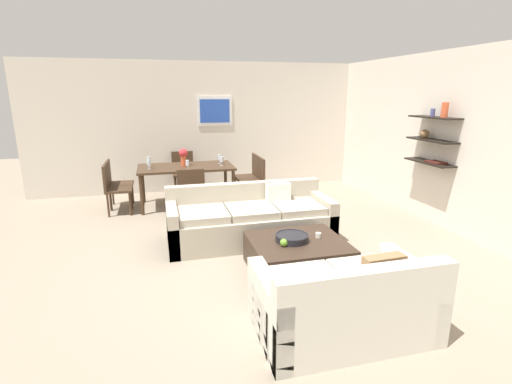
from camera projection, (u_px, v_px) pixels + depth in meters
The scene contains 23 objects.
ground_plane at pixel (261, 248), 5.22m from camera, with size 18.00×18.00×0.00m, color gray.
back_wall_unit at pixel (232, 127), 8.26m from camera, with size 8.40×0.09×2.70m.
right_wall_shelf_unit at pixel (432, 138), 6.17m from camera, with size 0.34×8.20×2.70m.
sofa_beige at pixel (250, 221), 5.45m from camera, with size 2.32×0.90×0.78m.
loveseat_white at pixel (345, 303), 3.32m from camera, with size 1.51×0.90×0.78m.
coffee_table at pixel (297, 256), 4.53m from camera, with size 1.10×0.98×0.38m.
decorative_bowl at pixel (292, 237), 4.47m from camera, with size 0.39×0.39×0.08m.
candle_jar at pixel (318, 235), 4.57m from camera, with size 0.07×0.07×0.06m, color silver.
apple_on_coffee_table at pixel (284, 243), 4.31m from camera, with size 0.09×0.09×0.09m, color #669E2D.
dining_table at pixel (186, 170), 7.06m from camera, with size 1.73×0.94×0.75m.
dining_chair_head at pixel (183, 170), 7.92m from camera, with size 0.44×0.44×0.88m.
dining_chair_left_far at pixel (116, 180), 6.99m from camera, with size 0.44×0.44×0.88m.
dining_chair_left_near at pixel (113, 186), 6.59m from camera, with size 0.44×0.44×0.88m.
dining_chair_foot at pixel (191, 190), 6.28m from camera, with size 0.44×0.44×0.88m.
dining_chair_right_near at pixel (255, 178), 7.21m from camera, with size 0.44×0.44×0.88m.
dining_chair_right_far at pixel (250, 173), 7.61m from camera, with size 0.44×0.44×0.88m.
wine_glass_left_far at pixel (149, 160), 6.96m from camera, with size 0.07×0.07×0.18m.
wine_glass_right_far at pixel (220, 158), 7.28m from camera, with size 0.07×0.07×0.17m.
wine_glass_left_near at pixel (149, 163), 6.74m from camera, with size 0.07×0.07×0.16m.
wine_glass_right_near at pixel (222, 159), 7.06m from camera, with size 0.07×0.07×0.17m.
wine_glass_head at pixel (184, 156), 7.39m from camera, with size 0.07×0.07×0.17m.
wine_glass_foot at pixel (187, 163), 6.62m from camera, with size 0.06×0.06×0.18m.
centerpiece_vase at pixel (183, 155), 7.04m from camera, with size 0.16×0.16×0.32m.
Camera 1 is at (-1.29, -4.68, 2.08)m, focal length 26.70 mm.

